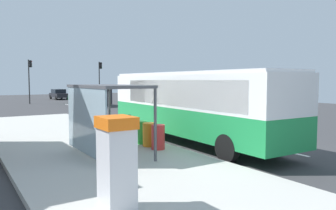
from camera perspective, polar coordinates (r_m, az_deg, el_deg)
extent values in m
cube|color=#38383A|center=(25.76, -8.34, -2.10)|extent=(56.00, 92.00, 0.04)
cube|color=beige|center=(12.37, -12.01, -8.64)|extent=(6.20, 30.00, 0.18)
cube|color=silver|center=(14.01, 19.63, -7.62)|extent=(0.16, 2.20, 0.01)
cube|color=silver|center=(17.43, 6.40, -5.07)|extent=(0.16, 2.20, 0.01)
cube|color=silver|center=(21.48, -2.12, -3.27)|extent=(0.16, 2.20, 0.01)
cube|color=silver|center=(25.87, -7.84, -2.01)|extent=(0.16, 2.20, 0.01)
cube|color=silver|center=(30.44, -11.86, -1.12)|extent=(0.16, 2.20, 0.01)
cube|color=silver|center=(35.13, -14.82, -0.45)|extent=(0.16, 2.20, 0.01)
cube|color=silver|center=(39.90, -17.08, 0.06)|extent=(0.16, 2.20, 0.01)
cube|color=#1E8C47|center=(15.02, 4.02, -2.45)|extent=(2.74, 11.05, 1.15)
cube|color=silver|center=(14.92, 4.05, 2.51)|extent=(2.74, 11.05, 1.45)
cube|color=silver|center=(14.92, 4.06, 5.49)|extent=(2.61, 10.83, 0.12)
cube|color=black|center=(19.60, -5.34, 2.72)|extent=(2.30, 0.17, 1.22)
cube|color=black|center=(13.83, 1.19, 2.08)|extent=(0.27, 8.58, 1.10)
cylinder|color=black|center=(17.86, -6.33, -3.24)|extent=(0.30, 1.01, 1.00)
cylinder|color=black|center=(18.93, -0.14, -2.79)|extent=(0.30, 1.01, 1.00)
cylinder|color=black|center=(11.56, 10.27, -7.44)|extent=(0.30, 1.01, 1.00)
cylinder|color=black|center=(13.16, 17.63, -6.14)|extent=(0.30, 1.01, 1.00)
cube|color=black|center=(37.21, -12.79, 1.87)|extent=(2.09, 5.23, 1.96)
cube|color=black|center=(37.20, -12.79, 2.39)|extent=(2.09, 3.15, 0.44)
cylinder|color=black|center=(35.76, -10.25, 0.24)|extent=(0.23, 0.68, 0.68)
cylinder|color=black|center=(35.08, -12.94, 0.12)|extent=(0.23, 0.68, 0.68)
cylinder|color=black|center=(39.45, -12.60, 0.58)|extent=(0.23, 0.68, 0.68)
cylinder|color=black|center=(38.83, -15.07, 0.48)|extent=(0.23, 0.68, 0.68)
cube|color=black|center=(51.66, -18.49, 1.63)|extent=(1.91, 4.44, 0.60)
cube|color=black|center=(51.83, -18.57, 2.30)|extent=(1.64, 2.41, 0.60)
cylinder|color=black|center=(50.47, -17.12, 1.27)|extent=(0.22, 0.64, 0.64)
cylinder|color=black|center=(50.00, -18.91, 1.20)|extent=(0.22, 0.64, 0.64)
cylinder|color=black|center=(53.34, -18.09, 1.40)|extent=(0.22, 0.64, 0.64)
cylinder|color=black|center=(52.90, -19.79, 1.34)|extent=(0.22, 0.64, 0.64)
cube|color=#195933|center=(42.16, -15.09, 1.15)|extent=(1.82, 4.41, 0.60)
cube|color=black|center=(42.32, -15.18, 1.98)|extent=(1.60, 2.38, 0.60)
cylinder|color=black|center=(41.01, -13.35, 0.68)|extent=(0.20, 0.64, 0.64)
cylinder|color=black|center=(40.50, -15.54, 0.59)|extent=(0.20, 0.64, 0.64)
cylinder|color=black|center=(43.85, -14.66, 0.88)|extent=(0.20, 0.64, 0.64)
cylinder|color=black|center=(43.37, -16.71, 0.81)|extent=(0.20, 0.64, 0.64)
cube|color=silver|center=(6.84, -8.92, -11.10)|extent=(0.60, 0.70, 1.70)
cube|color=orange|center=(6.65, -9.02, -3.02)|extent=(0.66, 0.76, 0.24)
cube|color=black|center=(6.90, -6.58, -8.61)|extent=(0.03, 0.36, 0.44)
cylinder|color=red|center=(12.69, -1.74, -5.61)|extent=(0.52, 0.52, 0.95)
cylinder|color=orange|center=(13.29, -3.31, -5.16)|extent=(0.52, 0.52, 0.95)
cylinder|color=green|center=(13.89, -4.75, -4.76)|extent=(0.52, 0.52, 0.95)
cylinder|color=yellow|center=(14.51, -6.07, -4.38)|extent=(0.52, 0.52, 0.95)
cylinder|color=#2D2D2D|center=(44.46, -11.89, 3.98)|extent=(0.14, 0.14, 5.30)
cube|color=black|center=(44.58, -11.67, 6.75)|extent=(0.24, 0.28, 0.84)
sphere|color=#360606|center=(44.64, -11.53, 7.11)|extent=(0.16, 0.16, 0.16)
sphere|color=#3C2C03|center=(44.63, -11.52, 6.75)|extent=(0.16, 0.16, 0.16)
sphere|color=green|center=(44.62, -11.52, 6.39)|extent=(0.16, 0.16, 0.16)
cylinder|color=#2D2D2D|center=(42.90, -23.08, 3.74)|extent=(0.14, 0.14, 5.33)
cube|color=black|center=(42.99, -22.87, 6.63)|extent=(0.24, 0.28, 0.84)
sphere|color=red|center=(43.02, -22.72, 7.01)|extent=(0.16, 0.16, 0.16)
sphere|color=#3C2C03|center=(43.01, -22.71, 6.64)|extent=(0.16, 0.16, 0.16)
sphere|color=black|center=(43.00, -22.70, 6.26)|extent=(0.16, 0.16, 0.16)
cube|color=#4C4C51|center=(11.96, -10.46, 3.23)|extent=(1.80, 4.00, 0.10)
cube|color=#8CA5B2|center=(11.74, -14.22, -2.73)|extent=(0.06, 3.80, 2.30)
cylinder|color=#4C4C51|center=(10.74, -2.24, -3.41)|extent=(0.10, 0.10, 2.44)
cylinder|color=#4C4C51|center=(14.11, -10.18, -1.62)|extent=(0.10, 0.10, 2.44)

